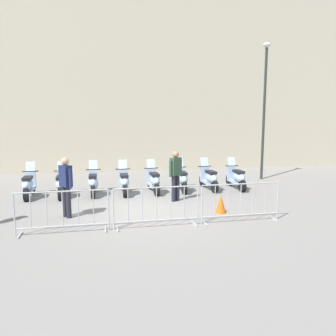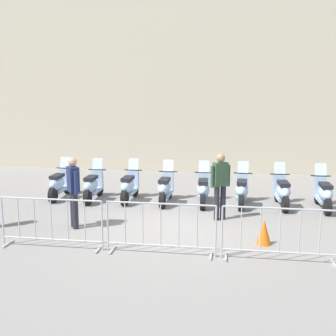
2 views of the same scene
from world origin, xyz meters
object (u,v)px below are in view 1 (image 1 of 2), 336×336
Objects in this scene: motorcycle_4 at (154,181)px; traffic_cone at (221,204)px; motorcycle_3 at (124,182)px; motorcycle_5 at (182,180)px; barrier_segment_2 at (241,203)px; motorcycle_7 at (237,178)px; barrier_segment_1 at (157,207)px; motorcycle_2 at (93,183)px; officer_by_barriers at (176,173)px; motorcycle_0 at (29,185)px; barrier_segment_0 at (63,212)px; motorcycle_6 at (209,179)px; motorcycle_1 at (61,185)px; street_lamp at (265,99)px; officer_mid_plaza at (66,184)px.

motorcycle_4 reaches higher than traffic_cone.
motorcycle_3 reaches higher than traffic_cone.
motorcycle_5 reaches higher than barrier_segment_2.
barrier_segment_1 is (-4.13, -3.81, 0.07)m from motorcycle_7.
motorcycle_2 reaches higher than traffic_cone.
motorcycle_7 is 1.00× the size of officer_by_barriers.
motorcycle_5 is (5.62, -0.30, 0.00)m from motorcycle_0.
motorcycle_6 is at bearing 35.76° from barrier_segment_0.
officer_by_barriers is at bearing -19.59° from motorcycle_0.
motorcycle_0 and motorcycle_6 have the same top height.
traffic_cone is at bearing -34.95° from motorcycle_1.
motorcycle_7 reaches higher than traffic_cone.
motorcycle_0 and motorcycle_5 have the same top height.
motorcycle_7 is 3.22m from officer_by_barriers.
traffic_cone is at bearing -52.12° from motorcycle_3.
motorcycle_5 reaches higher than barrier_segment_1.
barrier_segment_1 is 2.32m from barrier_segment_2.
motorcycle_0 is 1.00× the size of motorcycle_5.
motorcycle_7 is at bearing 65.20° from barrier_segment_2.
street_lamp is 6.54m from officer_by_barriers.
motorcycle_6 is 1.00× the size of motorcycle_7.
street_lamp is (8.62, 5.49, 3.18)m from barrier_segment_0.
motorcycle_2 is 3.38m from motorcycle_5.
motorcycle_1 is at bearing 139.39° from barrier_segment_2.
traffic_cone is (2.51, -3.23, -0.18)m from motorcycle_3.
motorcycle_6 is (5.63, -0.18, 0.00)m from motorcycle_1.
motorcycle_3 is at bearing 127.88° from traffic_cone.
motorcycle_7 is 3.61m from traffic_cone.
motorcycle_5 is 0.77× the size of barrier_segment_0.
barrier_segment_2 is (4.64, -0.22, 0.00)m from barrier_segment_0.
motorcycle_3 reaches higher than barrier_segment_1.
motorcycle_1 and motorcycle_2 have the same top height.
motorcycle_5 is 4.13m from barrier_segment_2.
officer_mid_plaza reaches higher than barrier_segment_2.
officer_mid_plaza is 3.67m from officer_by_barriers.
motorcycle_3 is (1.12, -0.14, 0.00)m from motorcycle_2.
street_lamp is at bearing 32.51° from barrier_segment_0.
motorcycle_1 is 0.77× the size of barrier_segment_0.
motorcycle_0 and motorcycle_4 have the same top height.
motorcycle_7 is 1.00× the size of officer_mid_plaza.
motorcycle_1 is 4.89m from barrier_segment_1.
officer_mid_plaza is at bearing -126.97° from motorcycle_3.
motorcycle_2 is at bearing 177.19° from motorcycle_6.
traffic_cone is (0.26, -3.19, -0.18)m from motorcycle_5.
barrier_segment_0 is 4.06× the size of traffic_cone.
motorcycle_3 is at bearing -4.47° from motorcycle_0.
motorcycle_1 is at bearing 178.18° from motorcycle_6.
officer_mid_plaza reaches higher than barrier_segment_1.
street_lamp is at bearing 55.12° from barrier_segment_2.
motorcycle_7 is at bearing 23.71° from officer_by_barriers.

